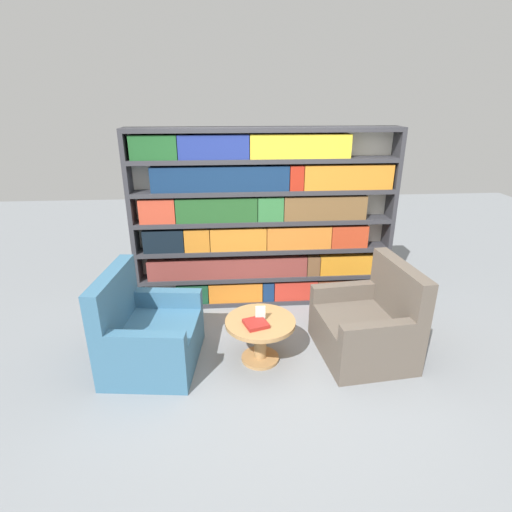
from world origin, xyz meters
The scene contains 7 objects.
ground_plane centered at (0.00, 0.00, 0.00)m, with size 14.00×14.00×0.00m, color gray.
bookshelf centered at (-0.02, 1.29, 1.05)m, with size 3.06×0.30×2.11m.
armchair_left centered at (-1.22, 0.11, 0.30)m, with size 0.91×1.01×0.94m.
armchair_right centered at (0.92, 0.11, 0.30)m, with size 0.90×1.00×0.94m.
coffee_table centered at (-0.15, 0.07, 0.31)m, with size 0.67×0.67×0.44m.
table_sign centered at (-0.15, 0.07, 0.50)m, with size 0.09×0.06×0.15m.
stray_book centered at (-0.20, -0.02, 0.46)m, with size 0.25×0.26×0.04m.
Camera 1 is at (-0.44, -3.20, 2.39)m, focal length 28.00 mm.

